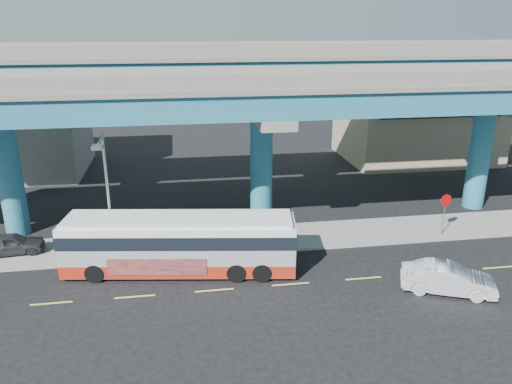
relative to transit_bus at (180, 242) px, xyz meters
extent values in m
plane|color=black|center=(5.65, -2.07, -1.76)|extent=(120.00, 120.00, 0.00)
cube|color=gray|center=(5.65, 3.43, -1.69)|extent=(70.00, 4.00, 0.15)
cube|color=#D8C64C|center=(-6.35, -2.37, -1.75)|extent=(2.00, 0.12, 0.01)
cube|color=#D8C64C|center=(-2.35, -2.37, -1.75)|extent=(2.00, 0.12, 0.01)
cube|color=#D8C64C|center=(1.65, -2.37, -1.75)|extent=(2.00, 0.12, 0.01)
cube|color=#D8C64C|center=(5.65, -2.37, -1.75)|extent=(2.00, 0.12, 0.01)
cube|color=#D8C64C|center=(9.65, -2.37, -1.75)|extent=(2.00, 0.12, 0.01)
cube|color=#D8C64C|center=(13.65, -2.37, -1.75)|extent=(2.00, 0.12, 0.01)
cube|color=#D8C64C|center=(17.65, -2.37, -1.75)|extent=(2.00, 0.12, 0.01)
cylinder|color=#226783|center=(-10.35, 6.93, 1.94)|extent=(1.50, 1.50, 7.40)
cube|color=gray|center=(-10.35, 6.93, 5.94)|extent=(2.00, 12.00, 0.60)
cube|color=gray|center=(-10.35, 10.43, 6.84)|extent=(1.80, 5.00, 1.20)
cylinder|color=#226783|center=(5.65, 6.93, 1.94)|extent=(1.50, 1.50, 7.40)
cube|color=gray|center=(5.65, 6.93, 5.94)|extent=(2.00, 12.00, 0.60)
cube|color=gray|center=(5.65, 10.43, 6.84)|extent=(1.80, 5.00, 1.20)
cylinder|color=#226783|center=(21.65, 6.93, 1.94)|extent=(1.50, 1.50, 7.40)
cube|color=gray|center=(21.65, 6.93, 5.94)|extent=(2.00, 12.00, 0.60)
cube|color=gray|center=(21.65, 10.43, 6.84)|extent=(1.80, 5.00, 1.20)
cube|color=#226783|center=(5.65, 3.43, 6.94)|extent=(52.00, 5.00, 1.40)
cube|color=gray|center=(5.65, 3.43, 7.79)|extent=(52.00, 5.40, 0.30)
cube|color=gray|center=(5.65, 0.93, 8.34)|extent=(52.00, 0.25, 0.80)
cube|color=gray|center=(5.65, 5.93, 8.34)|extent=(52.00, 0.25, 0.80)
cube|color=#226783|center=(5.65, 10.43, 8.14)|extent=(52.00, 5.00, 1.40)
cube|color=gray|center=(5.65, 10.43, 8.99)|extent=(52.00, 5.40, 0.30)
cube|color=gray|center=(5.65, 7.93, 9.54)|extent=(52.00, 0.25, 0.80)
cube|color=gray|center=(5.65, 12.93, 9.54)|extent=(52.00, 0.25, 0.80)
cube|color=tan|center=(23.65, 20.93, 1.74)|extent=(14.00, 10.00, 7.00)
cube|color=black|center=(23.65, 15.83, 3.84)|extent=(12.00, 0.25, 1.20)
cube|color=gray|center=(-14.35, 21.93, 2.74)|extent=(12.00, 10.00, 9.00)
cube|color=#A52213|center=(-0.02, 0.00, -1.19)|extent=(12.69, 4.49, 0.73)
cube|color=#B0B1B5|center=(-0.02, 0.00, -0.05)|extent=(12.69, 4.49, 1.55)
cube|color=black|center=(-0.02, 0.00, 0.47)|extent=(12.76, 4.54, 0.73)
cube|color=silver|center=(-0.02, 0.00, 1.04)|extent=(12.69, 4.49, 0.41)
cube|color=silver|center=(-0.02, 0.00, 1.35)|extent=(12.26, 4.18, 0.21)
cube|color=black|center=(6.15, -0.93, 0.31)|extent=(0.42, 2.37, 1.24)
cube|color=black|center=(-6.18, 0.94, 0.31)|extent=(0.42, 2.37, 1.24)
cube|color=#1E114C|center=(-1.24, -1.17, -0.81)|extent=(5.13, 0.83, 0.93)
cylinder|color=black|center=(-4.50, -0.52, -1.24)|extent=(1.07, 0.46, 1.04)
cylinder|color=black|center=(-4.14, 1.84, -1.24)|extent=(1.07, 0.46, 1.04)
cylinder|color=black|center=(2.88, -1.64, -1.24)|extent=(1.07, 0.46, 1.04)
cylinder|color=black|center=(3.24, 0.71, -1.24)|extent=(1.07, 0.46, 1.04)
cylinder|color=black|center=(4.21, -1.84, -1.24)|extent=(1.07, 0.46, 1.04)
cylinder|color=black|center=(4.57, 0.51, -1.24)|extent=(1.07, 0.46, 1.04)
imported|color=silver|center=(13.32, -4.40, -1.01)|extent=(4.87, 5.72, 1.51)
imported|color=#2D2D32|center=(-9.76, 3.50, -0.99)|extent=(2.18, 3.94, 1.24)
cylinder|color=gray|center=(-3.78, 1.93, 2.03)|extent=(0.16, 0.16, 7.29)
cylinder|color=gray|center=(-3.78, 0.94, 5.48)|extent=(0.12, 1.97, 0.12)
cube|color=gray|center=(-3.78, -0.04, 5.43)|extent=(0.50, 0.70, 0.18)
cylinder|color=gray|center=(16.57, 2.13, -0.42)|extent=(0.06, 0.06, 2.38)
cylinder|color=#B20A0A|center=(16.57, 2.10, 0.71)|extent=(0.82, 0.15, 0.82)
camera|label=1|loc=(0.20, -25.00, 11.29)|focal=35.00mm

